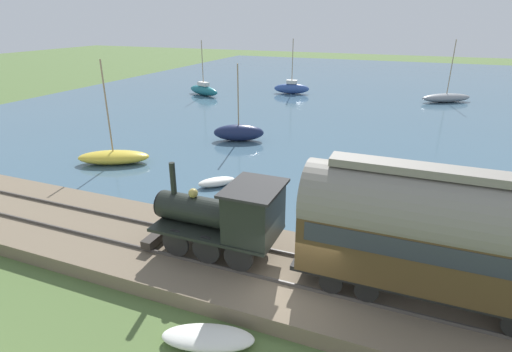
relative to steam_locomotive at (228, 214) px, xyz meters
name	(u,v)px	position (x,y,z in m)	size (l,w,h in m)	color
ground_plane	(300,303)	(-0.89, -3.07, -2.37)	(200.00, 200.00, 0.00)	#516B38
harbor_water	(394,92)	(42.99, -3.07, -2.37)	(80.00, 80.00, 0.01)	#426075
rail_embankment	(307,280)	(0.00, -3.07, -2.07)	(5.38, 56.00, 0.72)	#756651
steam_locomotive	(228,214)	(0.00, 0.00, 0.00)	(2.37, 5.27, 3.36)	black
passenger_coach	(448,234)	(0.00, -7.24, 0.75)	(2.41, 9.04, 4.43)	black
sailboat_blue	(292,88)	(37.08, 8.93, -1.67)	(2.02, 4.57, 6.60)	#335199
sailboat_teal	(204,90)	(31.95, 18.68, -1.71)	(3.09, 5.14, 6.47)	#1E707A
sailboat_navy	(239,132)	(15.82, 6.71, -1.70)	(2.68, 4.17, 5.89)	#192347
sailboat_yellow	(114,157)	(7.95, 12.25, -1.90)	(3.51, 4.91, 6.70)	gold
sailboat_gray	(446,98)	(38.47, -8.98, -1.86)	(4.34, 5.82, 6.79)	gray
rowboat_mid_harbor	(464,198)	(10.01, -8.87, -2.13)	(1.71, 2.96, 0.47)	silver
rowboat_off_pier	(217,182)	(7.11, 4.18, -2.12)	(2.19, 2.21, 0.49)	silver
beached_dinghy	(208,338)	(-3.69, -1.04, -2.15)	(1.88, 3.00, 0.44)	silver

